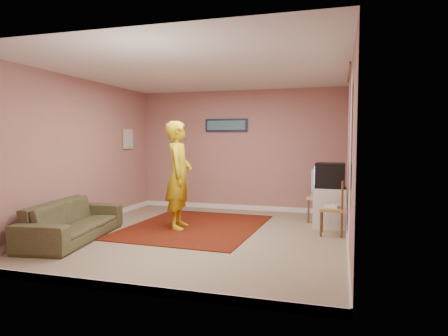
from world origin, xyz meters
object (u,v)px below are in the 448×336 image
(chair_a, at_px, (322,192))
(tv_cabinet, at_px, (330,207))
(sofa, at_px, (73,221))
(person, at_px, (179,175))
(crt_tv, at_px, (330,175))
(chair_b, at_px, (332,202))

(chair_a, bearing_deg, tv_cabinet, -46.84)
(sofa, xyz_separation_m, person, (1.26, 1.19, 0.63))
(person, bearing_deg, crt_tv, -83.20)
(chair_a, xyz_separation_m, person, (-2.34, -1.18, 0.35))
(chair_b, distance_m, sofa, 4.07)
(chair_a, relative_size, sofa, 0.27)
(tv_cabinet, relative_size, chair_b, 1.48)
(chair_b, bearing_deg, tv_cabinet, -174.77)
(tv_cabinet, relative_size, crt_tv, 1.35)
(tv_cabinet, xyz_separation_m, crt_tv, (-0.01, 0.00, 0.56))
(sofa, bearing_deg, crt_tv, -70.28)
(tv_cabinet, distance_m, chair_a, 0.44)
(crt_tv, distance_m, sofa, 4.31)
(person, bearing_deg, chair_a, -75.10)
(tv_cabinet, distance_m, sofa, 4.27)
(tv_cabinet, distance_m, crt_tv, 0.56)
(sofa, bearing_deg, person, -55.27)
(chair_b, relative_size, person, 0.25)
(tv_cabinet, bearing_deg, chair_a, 114.16)
(crt_tv, relative_size, sofa, 0.26)
(tv_cabinet, relative_size, person, 0.38)
(tv_cabinet, xyz_separation_m, sofa, (-3.75, -2.03, -0.05))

